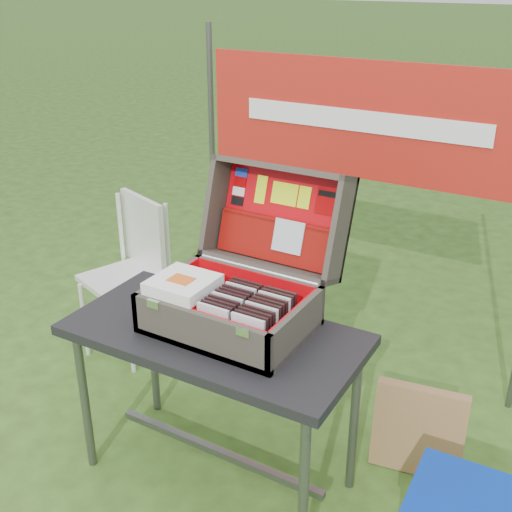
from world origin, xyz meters
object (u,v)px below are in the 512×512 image
Objects in this scene: table at (216,406)px; suitcase at (238,258)px; chair at (124,281)px; cardboard_box at (418,430)px.

table is 0.63m from suitcase.
table is 1.33× the size of chair.
suitcase is (0.04, 0.11, 0.62)m from table.
table is 1.12m from chair.
suitcase is 1.23m from chair.
chair is 2.15× the size of cardboard_box.
chair is at bearing 167.66° from cardboard_box.
suitcase is at bearing 68.04° from table.
chair is (-1.01, 0.46, -0.55)m from suitcase.
cardboard_box is at bearing 28.07° from suitcase.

